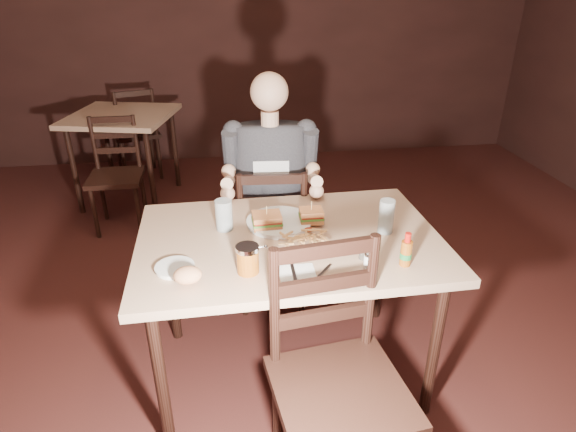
{
  "coord_description": "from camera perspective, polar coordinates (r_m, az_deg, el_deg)",
  "views": [
    {
      "loc": [
        -0.24,
        -1.6,
        1.8
      ],
      "look_at": [
        0.03,
        0.27,
        0.85
      ],
      "focal_mm": 30.0,
      "sensor_mm": 36.0,
      "label": 1
    }
  ],
  "objects": [
    {
      "name": "napkin",
      "position": [
        1.86,
        1.12,
        -6.83
      ],
      "size": [
        0.14,
        0.13,
        0.0
      ],
      "primitive_type": "cube",
      "rotation": [
        0.0,
        0.0,
        -0.01
      ],
      "color": "white",
      "rests_on": "main_table"
    },
    {
      "name": "glass_left",
      "position": [
        2.16,
        -7.59,
        0.12
      ],
      "size": [
        0.08,
        0.08,
        0.14
      ],
      "primitive_type": "cylinder",
      "rotation": [
        0.0,
        0.0,
        0.02
      ],
      "color": "silver",
      "rests_on": "main_table"
    },
    {
      "name": "glass_right",
      "position": [
        2.16,
        11.57,
        -0.05
      ],
      "size": [
        0.07,
        0.07,
        0.15
      ],
      "primitive_type": "cylinder",
      "rotation": [
        0.0,
        0.0,
        0.02
      ],
      "color": "silver",
      "rests_on": "main_table"
    },
    {
      "name": "diner",
      "position": [
        2.58,
        -2.07,
        6.59
      ],
      "size": [
        0.55,
        0.45,
        0.91
      ],
      "primitive_type": null,
      "rotation": [
        0.0,
        0.0,
        -0.08
      ],
      "color": "#34353A",
      "rests_on": "chair_far"
    },
    {
      "name": "fries_pile",
      "position": [
        2.04,
        1.98,
        -2.48
      ],
      "size": [
        0.24,
        0.17,
        0.04
      ],
      "primitive_type": null,
      "rotation": [
        0.0,
        0.0,
        0.02
      ],
      "color": "#EEB670",
      "rests_on": "dinner_plate"
    },
    {
      "name": "pepper_shaker",
      "position": [
        1.96,
        8.92,
        -4.21
      ],
      "size": [
        0.04,
        0.04,
        0.06
      ],
      "primitive_type": null,
      "rotation": [
        0.0,
        0.0,
        0.02
      ],
      "color": "#38332D",
      "rests_on": "main_table"
    },
    {
      "name": "room_shell",
      "position": [
        1.67,
        0.42,
        12.89
      ],
      "size": [
        7.0,
        7.0,
        7.0
      ],
      "color": "black",
      "rests_on": "ground"
    },
    {
      "name": "side_plate",
      "position": [
        1.93,
        -13.26,
        -6.06
      ],
      "size": [
        0.15,
        0.15,
        0.01
      ],
      "primitive_type": "cylinder",
      "rotation": [
        0.0,
        0.0,
        0.02
      ],
      "color": "white",
      "rests_on": "main_table"
    },
    {
      "name": "knife",
      "position": [
        1.9,
        0.47,
        -5.92
      ],
      "size": [
        0.02,
        0.23,
        0.01
      ],
      "primitive_type": "cube",
      "rotation": [
        0.0,
        0.0,
        -0.02
      ],
      "color": "silver",
      "rests_on": "napkin"
    },
    {
      "name": "bg_chair_far",
      "position": [
        4.91,
        -17.63,
        9.37
      ],
      "size": [
        0.53,
        0.55,
        0.88
      ],
      "primitive_type": null,
      "rotation": [
        0.0,
        0.0,
        3.46
      ],
      "color": "black",
      "rests_on": "ground"
    },
    {
      "name": "hot_sauce",
      "position": [
        1.93,
        13.87,
        -3.84
      ],
      "size": [
        0.05,
        0.05,
        0.14
      ],
      "primitive_type": null,
      "rotation": [
        0.0,
        0.0,
        0.02
      ],
      "color": "#8C4510",
      "rests_on": "main_table"
    },
    {
      "name": "fork",
      "position": [
        1.86,
        4.03,
        -6.8
      ],
      "size": [
        0.1,
        0.12,
        0.0
      ],
      "primitive_type": "cube",
      "rotation": [
        0.0,
        0.0,
        -0.7
      ],
      "color": "silver",
      "rests_on": "napkin"
    },
    {
      "name": "chair_near",
      "position": [
        1.8,
        6.25,
        -20.06
      ],
      "size": [
        0.51,
        0.55,
        0.98
      ],
      "primitive_type": null,
      "rotation": [
        0.0,
        0.0,
        0.12
      ],
      "color": "black",
      "rests_on": "ground"
    },
    {
      "name": "salt_shaker",
      "position": [
        1.9,
        9.5,
        -5.22
      ],
      "size": [
        0.04,
        0.04,
        0.07
      ],
      "primitive_type": null,
      "rotation": [
        0.0,
        0.0,
        0.02
      ],
      "color": "white",
      "rests_on": "main_table"
    },
    {
      "name": "syrup_dispenser",
      "position": [
        1.85,
        -4.8,
        -5.12
      ],
      "size": [
        0.09,
        0.09,
        0.11
      ],
      "primitive_type": null,
      "rotation": [
        0.0,
        0.0,
        0.02
      ],
      "color": "#8C4510",
      "rests_on": "main_table"
    },
    {
      "name": "sandwich_right",
      "position": [
        2.18,
        2.78,
        0.46
      ],
      "size": [
        0.11,
        0.09,
        0.09
      ],
      "primitive_type": null,
      "rotation": [
        0.0,
        0.0,
        -0.02
      ],
      "color": "#D2834A",
      "rests_on": "dinner_plate"
    },
    {
      "name": "bg_table",
      "position": [
        4.33,
        -19.05,
        10.25
      ],
      "size": [
        0.96,
        0.96,
        0.77
      ],
      "rotation": [
        0.0,
        0.0,
        -0.23
      ],
      "color": "tan",
      "rests_on": "ground"
    },
    {
      "name": "dinner_plate",
      "position": [
        2.21,
        -1.04,
        -0.8
      ],
      "size": [
        0.3,
        0.3,
        0.02
      ],
      "primitive_type": "cylinder",
      "rotation": [
        0.0,
        0.0,
        0.02
      ],
      "color": "white",
      "rests_on": "main_table"
    },
    {
      "name": "bread_roll",
      "position": [
        1.81,
        -11.82,
        -6.88
      ],
      "size": [
        0.11,
        0.09,
        0.06
      ],
      "primitive_type": "ellipsoid",
      "rotation": [
        0.0,
        0.0,
        0.02
      ],
      "color": "tan",
      "rests_on": "side_plate"
    },
    {
      "name": "main_table",
      "position": [
        2.14,
        0.19,
        -4.24
      ],
      "size": [
        1.33,
        0.9,
        0.77
      ],
      "rotation": [
        0.0,
        0.0,
        0.02
      ],
      "color": "tan",
      "rests_on": "ground"
    },
    {
      "name": "sandwich_left",
      "position": [
        2.14,
        -2.53,
        0.03
      ],
      "size": [
        0.13,
        0.11,
        0.11
      ],
      "primitive_type": null,
      "rotation": [
        0.0,
        0.0,
        0.03
      ],
      "color": "#D2834A",
      "rests_on": "dinner_plate"
    },
    {
      "name": "bg_chair_near",
      "position": [
        3.89,
        -19.76,
        4.38
      ],
      "size": [
        0.39,
        0.43,
        0.85
      ],
      "primitive_type": null,
      "rotation": [
        0.0,
        0.0,
        0.0
      ],
      "color": "black",
      "rests_on": "ground"
    },
    {
      "name": "chair_far",
      "position": [
        2.81,
        -1.94,
        -2.07
      ],
      "size": [
        0.45,
        0.48,
        0.89
      ],
      "primitive_type": null,
      "rotation": [
        0.0,
        0.0,
        3.06
      ],
      "color": "black",
      "rests_on": "ground"
    },
    {
      "name": "ketchup_dollop",
      "position": [
        2.12,
        2.47,
        -1.62
      ],
      "size": [
        0.04,
        0.04,
        0.01
      ],
      "primitive_type": "ellipsoid",
      "rotation": [
        0.0,
        0.0,
        0.02
      ],
      "color": "maroon",
      "rests_on": "dinner_plate"
    }
  ]
}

